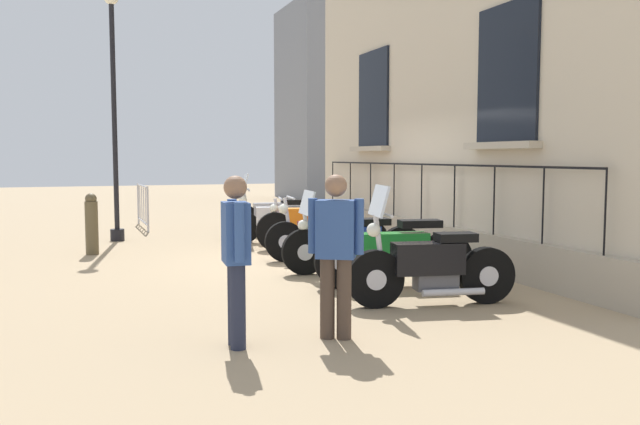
% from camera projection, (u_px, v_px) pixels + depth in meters
% --- Properties ---
extents(ground_plane, '(60.00, 60.00, 0.00)m').
position_uv_depth(ground_plane, '(317.00, 260.00, 10.94)').
color(ground_plane, tan).
extents(building_facade, '(0.82, 10.22, 8.65)m').
position_uv_depth(building_facade, '(445.00, 13.00, 11.39)').
color(building_facade, beige).
rests_on(building_facade, ground_plane).
extents(motorcycle_silver, '(2.23, 0.69, 1.34)m').
position_uv_depth(motorcycle_silver, '(277.00, 215.00, 14.38)').
color(motorcycle_silver, black).
rests_on(motorcycle_silver, ground_plane).
extents(motorcycle_white, '(2.10, 0.79, 1.39)m').
position_uv_depth(motorcycle_white, '(280.00, 220.00, 13.18)').
color(motorcycle_white, black).
rests_on(motorcycle_white, ground_plane).
extents(motorcycle_orange, '(1.97, 0.73, 0.98)m').
position_uv_depth(motorcycle_orange, '(309.00, 227.00, 12.12)').
color(motorcycle_orange, black).
rests_on(motorcycle_orange, ground_plane).
extents(motorcycle_maroon, '(2.10, 0.68, 1.07)m').
position_uv_depth(motorcycle_maroon, '(327.00, 235.00, 10.93)').
color(motorcycle_maroon, black).
rests_on(motorcycle_maroon, ground_plane).
extents(motorcycle_blue, '(2.20, 0.71, 1.24)m').
position_uv_depth(motorcycle_blue, '(352.00, 243.00, 9.77)').
color(motorcycle_blue, black).
rests_on(motorcycle_blue, ground_plane).
extents(motorcycle_green, '(2.15, 0.75, 1.05)m').
position_uv_depth(motorcycle_green, '(394.00, 253.00, 8.71)').
color(motorcycle_green, black).
rests_on(motorcycle_green, ground_plane).
extents(motorcycle_black, '(2.01, 0.74, 1.41)m').
position_uv_depth(motorcycle_black, '(430.00, 267.00, 7.59)').
color(motorcycle_black, black).
rests_on(motorcycle_black, ground_plane).
extents(lamppost, '(0.30, 0.30, 5.05)m').
position_uv_depth(lamppost, '(114.00, 110.00, 13.25)').
color(lamppost, black).
rests_on(lamppost, ground_plane).
extents(crowd_barrier, '(0.09, 2.07, 1.05)m').
position_uv_depth(crowd_barrier, '(143.00, 205.00, 15.84)').
color(crowd_barrier, '#B7B7BF').
rests_on(crowd_barrier, ground_plane).
extents(bollard, '(0.22, 0.22, 1.09)m').
position_uv_depth(bollard, '(92.00, 224.00, 11.55)').
color(bollard, brown).
rests_on(bollard, ground_plane).
extents(pedestrian_standing, '(0.47, 0.37, 1.56)m').
position_uv_depth(pedestrian_standing, '(336.00, 248.00, 6.18)').
color(pedestrian_standing, '#47382D').
rests_on(pedestrian_standing, ground_plane).
extents(pedestrian_walking, '(0.25, 0.53, 1.56)m').
position_uv_depth(pedestrian_walking, '(236.00, 252.00, 5.91)').
color(pedestrian_walking, '#23283D').
rests_on(pedestrian_walking, ground_plane).
extents(distant_building, '(3.21, 4.28, 7.72)m').
position_uv_depth(distant_building, '(327.00, 104.00, 26.63)').
color(distant_building, gray).
rests_on(distant_building, ground_plane).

